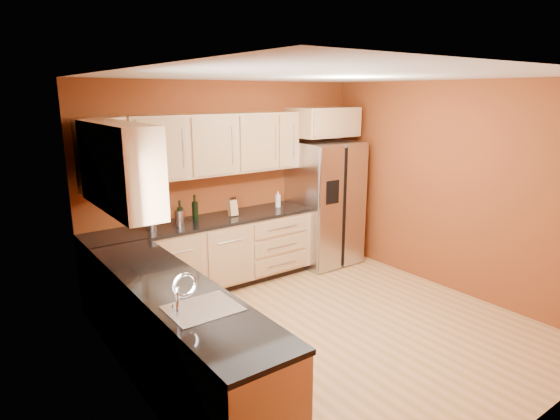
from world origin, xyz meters
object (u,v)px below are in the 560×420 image
Objects in this scene: refrigerator at (324,203)px; canister_left at (180,218)px; soap_dispenser at (278,199)px; knife_block at (233,208)px; wine_bottle_a at (180,213)px.

canister_left is (-2.25, 0.02, 0.12)m from refrigerator.
knife_block is at bearing -176.84° from soap_dispenser.
knife_block is 0.94× the size of soap_dispenser.
soap_dispenser is (1.49, 0.09, 0.01)m from canister_left.
wine_bottle_a is 0.74m from knife_block.
soap_dispenser is at bearing 3.44° from canister_left.
soap_dispenser is (0.74, 0.04, 0.01)m from knife_block.
refrigerator is 0.78m from soap_dispenser.
soap_dispenser is at bearing 3.29° from wine_bottle_a.
wine_bottle_a is 1.43× the size of soap_dispenser.
refrigerator is 8.87× the size of knife_block.
soap_dispenser is at bearing 171.70° from refrigerator.
soap_dispenser is (1.48, 0.09, -0.05)m from wine_bottle_a.
canister_left is 0.75m from knife_block.
refrigerator reaches higher than canister_left.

